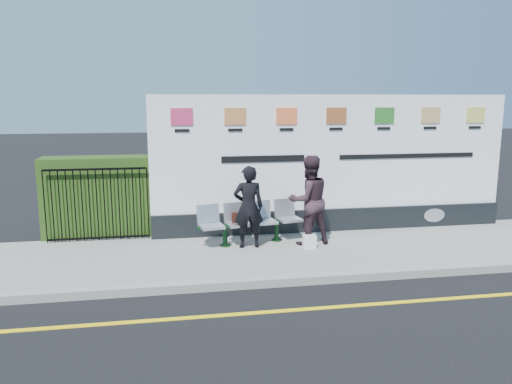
% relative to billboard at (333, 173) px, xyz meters
% --- Properties ---
extents(ground, '(80.00, 80.00, 0.00)m').
position_rel_billboard_xyz_m(ground, '(-0.50, -3.85, -1.42)').
color(ground, black).
extents(pavement, '(14.00, 3.00, 0.12)m').
position_rel_billboard_xyz_m(pavement, '(-0.50, -1.35, -1.36)').
color(pavement, gray).
rests_on(pavement, ground).
extents(kerb, '(14.00, 0.18, 0.14)m').
position_rel_billboard_xyz_m(kerb, '(-0.50, -2.85, -1.35)').
color(kerb, gray).
rests_on(kerb, ground).
extents(yellow_line, '(14.00, 0.10, 0.01)m').
position_rel_billboard_xyz_m(yellow_line, '(-0.50, -3.85, -1.42)').
color(yellow_line, yellow).
rests_on(yellow_line, ground).
extents(billboard, '(8.00, 0.30, 3.00)m').
position_rel_billboard_xyz_m(billboard, '(0.00, 0.00, 0.00)').
color(billboard, black).
rests_on(billboard, pavement).
extents(hedge, '(2.35, 0.70, 1.70)m').
position_rel_billboard_xyz_m(hedge, '(-5.08, 0.45, -0.45)').
color(hedge, '#294514').
rests_on(hedge, pavement).
extents(railing, '(2.05, 0.06, 1.54)m').
position_rel_billboard_xyz_m(railing, '(-5.08, -0.00, -0.53)').
color(railing, black).
rests_on(railing, pavement).
extents(bench, '(2.20, 0.94, 0.46)m').
position_rel_billboard_xyz_m(bench, '(-1.97, -0.75, -1.07)').
color(bench, '#B5BABE').
rests_on(bench, pavement).
extents(woman_left, '(0.60, 0.40, 1.64)m').
position_rel_billboard_xyz_m(woman_left, '(-2.07, -1.01, -0.48)').
color(woman_left, black).
rests_on(woman_left, pavement).
extents(woman_right, '(1.01, 0.86, 1.81)m').
position_rel_billboard_xyz_m(woman_right, '(-0.84, -0.99, -0.39)').
color(woman_right, '#36232A').
rests_on(woman_right, pavement).
extents(handbag_brown, '(0.28, 0.15, 0.21)m').
position_rel_billboard_xyz_m(handbag_brown, '(-2.25, -0.81, -0.74)').
color(handbag_brown, black).
rests_on(handbag_brown, bench).
extents(carrier_bag_white, '(0.26, 0.15, 0.26)m').
position_rel_billboard_xyz_m(carrier_bag_white, '(-0.89, -1.28, -1.17)').
color(carrier_bag_white, white).
rests_on(carrier_bag_white, pavement).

